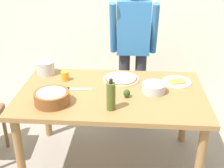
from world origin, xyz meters
TOP-DOWN VIEW (x-y plane):
  - ground at (0.00, 0.00)m, footprint 8.00×8.00m
  - dining_table at (0.00, 0.00)m, footprint 1.60×0.96m
  - person_cook at (0.17, 0.76)m, footprint 0.49×0.25m
  - pizza_raw_on_board at (0.07, 0.25)m, footprint 0.34×0.34m
  - plate_with_slice at (0.58, 0.23)m, footprint 0.26×0.26m
  - popcorn_bowl at (-0.46, -0.24)m, footprint 0.28×0.28m
  - mixing_bowl_steel at (0.36, 0.02)m, footprint 0.20×0.20m
  - olive_oil_bottle at (0.02, -0.29)m, footprint 0.07×0.07m
  - steel_pot at (-0.66, 0.33)m, footprint 0.17×0.17m
  - cup_orange at (-0.45, 0.20)m, footprint 0.07×0.07m
  - chef_knife at (-0.35, 0.02)m, footprint 0.29×0.05m
  - avocado at (0.13, -0.09)m, footprint 0.06×0.06m

SIDE VIEW (x-z plane):
  - ground at x=0.00m, z-range 0.00..0.00m
  - dining_table at x=0.00m, z-range 0.29..1.05m
  - chef_knife at x=-0.35m, z-range 0.76..0.78m
  - plate_with_slice at x=0.58m, z-range 0.76..0.78m
  - pizza_raw_on_board at x=0.07m, z-range 0.76..0.78m
  - avocado at x=0.13m, z-range 0.76..0.83m
  - mixing_bowl_steel at x=0.36m, z-range 0.76..0.84m
  - cup_orange at x=-0.45m, z-range 0.76..0.84m
  - popcorn_bowl at x=-0.46m, z-range 0.76..0.88m
  - steel_pot at x=-0.66m, z-range 0.76..0.89m
  - olive_oil_bottle at x=0.02m, z-range 0.75..1.00m
  - person_cook at x=0.17m, z-range 0.13..1.75m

